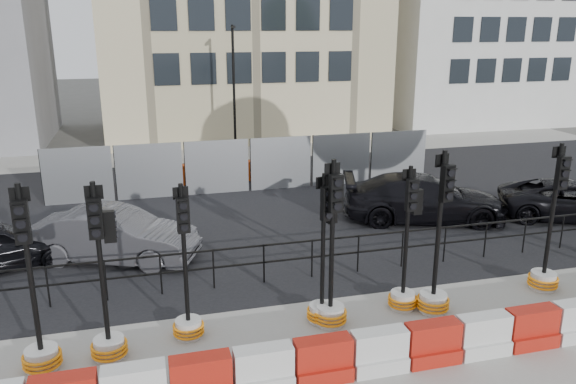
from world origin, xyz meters
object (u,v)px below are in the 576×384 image
object	(u,v)px
traffic_signal_h	(546,261)
car_c	(424,198)
traffic_signal_a	(39,334)
traffic_signal_d	(323,289)

from	to	relation	value
traffic_signal_h	car_c	bearing A→B (deg)	95.74
traffic_signal_h	car_c	size ratio (longest dim) A/B	0.64
traffic_signal_a	traffic_signal_h	bearing A→B (deg)	-0.77
traffic_signal_d	traffic_signal_a	bearing A→B (deg)	169.74
car_c	traffic_signal_a	bearing A→B (deg)	135.40
traffic_signal_a	traffic_signal_d	bearing A→B (deg)	0.43
traffic_signal_h	car_c	world-z (taller)	traffic_signal_h
traffic_signal_a	car_c	bearing A→B (deg)	25.02
traffic_signal_h	car_c	distance (m)	5.17
traffic_signal_a	traffic_signal_h	distance (m)	10.88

